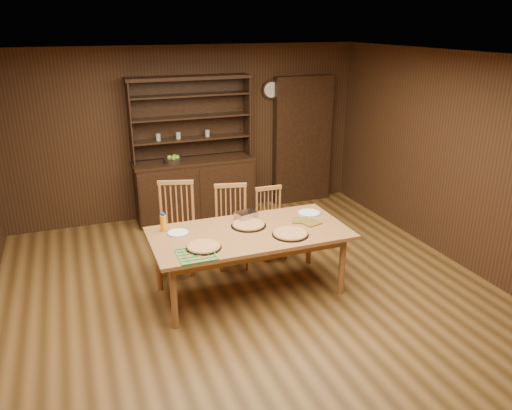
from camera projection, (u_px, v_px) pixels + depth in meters
name	position (u px, v px, depth m)	size (l,w,h in m)	color
floor	(258.00, 303.00, 5.50)	(6.00, 6.00, 0.00)	brown
room_shell	(259.00, 165.00, 4.95)	(6.00, 6.00, 6.00)	white
china_hutch	(194.00, 181.00, 7.71)	(1.84, 0.52, 2.17)	black
doorway	(302.00, 140.00, 8.31)	(1.00, 0.18, 2.10)	black
wall_clock	(271.00, 90.00, 7.88)	(0.30, 0.05, 0.30)	black
dining_table	(250.00, 237.00, 5.50)	(2.16, 1.08, 0.75)	#A96D3A
chair_left	(177.00, 223.00, 6.11)	(0.56, 0.55, 1.11)	#C28742
chair_center	(232.00, 223.00, 6.25)	(0.50, 0.49, 1.03)	#C28742
chair_right	(271.00, 220.00, 6.50)	(0.38, 0.37, 0.92)	#C28742
pizza_left	(204.00, 247.00, 5.08)	(0.37, 0.37, 0.04)	black
pizza_right	(290.00, 234.00, 5.38)	(0.40, 0.40, 0.04)	black
pizza_center	(249.00, 225.00, 5.62)	(0.40, 0.40, 0.04)	black
cooling_rack	(196.00, 254.00, 4.93)	(0.36, 0.36, 0.02)	green
plate_left	(178.00, 233.00, 5.43)	(0.24, 0.24, 0.02)	white
plate_right	(309.00, 213.00, 5.99)	(0.28, 0.28, 0.02)	white
foil_dish	(246.00, 216.00, 5.80)	(0.23, 0.17, 0.09)	silver
juice_bottle	(163.00, 223.00, 5.46)	(0.07, 0.07, 0.21)	orange
pot_holder_a	(311.00, 223.00, 5.70)	(0.19, 0.19, 0.01)	#AF2614
pot_holder_b	(300.00, 220.00, 5.77)	(0.19, 0.19, 0.01)	#AF2614
fruit_bowl	(173.00, 160.00, 7.40)	(0.26, 0.26, 0.12)	black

